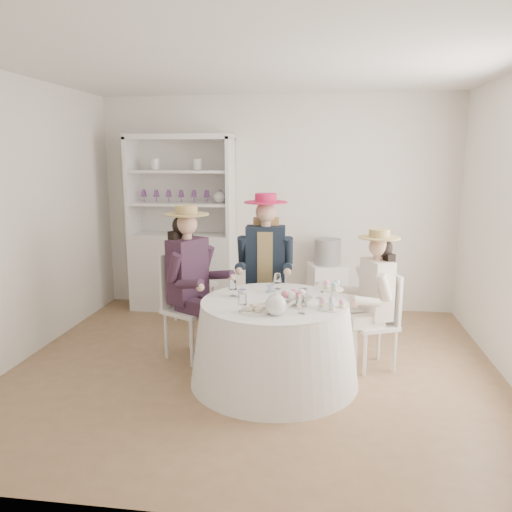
# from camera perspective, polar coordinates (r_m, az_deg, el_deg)

# --- Properties ---
(ground) EXTENTS (4.50, 4.50, 0.00)m
(ground) POSITION_cam_1_polar(r_m,az_deg,el_deg) (4.80, -0.17, -12.62)
(ground) COLOR olive
(ground) RESTS_ON ground
(ceiling) EXTENTS (4.50, 4.50, 0.00)m
(ceiling) POSITION_cam_1_polar(r_m,az_deg,el_deg) (4.45, -0.19, 21.03)
(ceiling) COLOR white
(ceiling) RESTS_ON wall_back
(wall_back) EXTENTS (4.50, 0.00, 4.50)m
(wall_back) POSITION_cam_1_polar(r_m,az_deg,el_deg) (6.40, 2.32, 5.94)
(wall_back) COLOR white
(wall_back) RESTS_ON ground
(wall_front) EXTENTS (4.50, 0.00, 4.50)m
(wall_front) POSITION_cam_1_polar(r_m,az_deg,el_deg) (2.50, -6.57, -2.61)
(wall_front) COLOR white
(wall_front) RESTS_ON ground
(wall_left) EXTENTS (0.00, 4.50, 4.50)m
(wall_left) POSITION_cam_1_polar(r_m,az_deg,el_deg) (5.24, -25.40, 3.66)
(wall_left) COLOR white
(wall_left) RESTS_ON ground
(tea_table) EXTENTS (1.47, 1.47, 0.73)m
(tea_table) POSITION_cam_1_polar(r_m,az_deg,el_deg) (4.42, 2.10, -9.74)
(tea_table) COLOR white
(tea_table) RESTS_ON ground
(hutch) EXTENTS (1.37, 0.65, 2.21)m
(hutch) POSITION_cam_1_polar(r_m,az_deg,el_deg) (6.47, -8.29, 0.87)
(hutch) COLOR silver
(hutch) RESTS_ON ground
(side_table) EXTENTS (0.51, 0.51, 0.64)m
(side_table) POSITION_cam_1_polar(r_m,az_deg,el_deg) (6.29, 8.06, -3.81)
(side_table) COLOR silver
(side_table) RESTS_ON ground
(hatbox) EXTENTS (0.38, 0.38, 0.32)m
(hatbox) POSITION_cam_1_polar(r_m,az_deg,el_deg) (6.18, 8.18, 0.48)
(hatbox) COLOR black
(hatbox) RESTS_ON side_table
(guest_left) EXTENTS (0.64, 0.58, 1.50)m
(guest_left) POSITION_cam_1_polar(r_m,az_deg,el_deg) (4.83, -7.57, -2.00)
(guest_left) COLOR silver
(guest_left) RESTS_ON ground
(guest_mid) EXTENTS (0.57, 0.60, 1.58)m
(guest_mid) POSITION_cam_1_polar(r_m,az_deg,el_deg) (5.19, 1.09, -0.42)
(guest_mid) COLOR silver
(guest_mid) RESTS_ON ground
(guest_right) EXTENTS (0.55, 0.50, 1.31)m
(guest_right) POSITION_cam_1_polar(r_m,az_deg,el_deg) (4.68, 13.37, -3.96)
(guest_right) COLOR silver
(guest_right) RESTS_ON ground
(spare_chair) EXTENTS (0.58, 0.58, 0.99)m
(spare_chair) POSITION_cam_1_polar(r_m,az_deg,el_deg) (5.93, -7.67, -2.60)
(spare_chair) COLOR silver
(spare_chair) RESTS_ON ground
(teacup_a) EXTENTS (0.10, 0.10, 0.06)m
(teacup_a) POSITION_cam_1_polar(r_m,az_deg,el_deg) (4.40, -1.59, -4.35)
(teacup_a) COLOR white
(teacup_a) RESTS_ON tea_table
(teacup_b) EXTENTS (0.09, 0.09, 0.06)m
(teacup_b) POSITION_cam_1_polar(r_m,az_deg,el_deg) (4.56, 1.69, -3.77)
(teacup_b) COLOR white
(teacup_b) RESTS_ON tea_table
(teacup_c) EXTENTS (0.11, 0.11, 0.07)m
(teacup_c) POSITION_cam_1_polar(r_m,az_deg,el_deg) (4.42, 5.38, -4.29)
(teacup_c) COLOR white
(teacup_c) RESTS_ON tea_table
(flower_bowl) EXTENTS (0.30, 0.30, 0.06)m
(flower_bowl) POSITION_cam_1_polar(r_m,az_deg,el_deg) (4.23, 4.83, -5.07)
(flower_bowl) COLOR white
(flower_bowl) RESTS_ON tea_table
(flower_arrangement) EXTENTS (0.17, 0.17, 0.06)m
(flower_arrangement) POSITION_cam_1_polar(r_m,az_deg,el_deg) (4.19, 4.42, -4.47)
(flower_arrangement) COLOR #CE677A
(flower_arrangement) RESTS_ON tea_table
(table_teapot) EXTENTS (0.24, 0.17, 0.18)m
(table_teapot) POSITION_cam_1_polar(r_m,az_deg,el_deg) (3.92, 2.33, -5.62)
(table_teapot) COLOR white
(table_teapot) RESTS_ON tea_table
(sandwich_plate) EXTENTS (0.25, 0.25, 0.06)m
(sandwich_plate) POSITION_cam_1_polar(r_m,az_deg,el_deg) (4.01, -0.04, -6.18)
(sandwich_plate) COLOR white
(sandwich_plate) RESTS_ON tea_table
(cupcake_stand) EXTENTS (0.24, 0.24, 0.23)m
(cupcake_stand) POSITION_cam_1_polar(r_m,az_deg,el_deg) (4.12, 8.67, -4.82)
(cupcake_stand) COLOR white
(cupcake_stand) RESTS_ON tea_table
(stemware_set) EXTENTS (0.84, 0.81, 0.15)m
(stemware_set) POSITION_cam_1_polar(r_m,az_deg,el_deg) (4.28, 2.15, -4.21)
(stemware_set) COLOR white
(stemware_set) RESTS_ON tea_table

